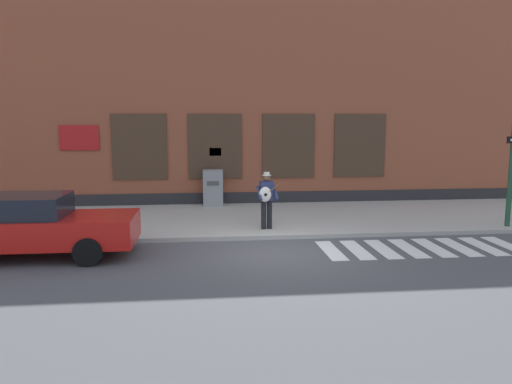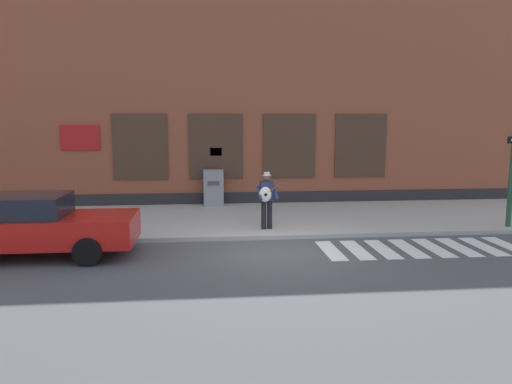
% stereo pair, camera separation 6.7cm
% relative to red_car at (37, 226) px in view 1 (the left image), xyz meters
% --- Properties ---
extents(ground_plane, '(160.00, 160.00, 0.00)m').
position_rel_red_car_xyz_m(ground_plane, '(5.89, -0.25, -0.77)').
color(ground_plane, '#4C4C51').
extents(sidewalk, '(28.00, 5.43, 0.12)m').
position_rel_red_car_xyz_m(sidewalk, '(5.89, 3.82, -0.71)').
color(sidewalk, '#ADAAA3').
rests_on(sidewalk, ground).
extents(building_backdrop, '(28.00, 4.06, 8.40)m').
position_rel_red_car_xyz_m(building_backdrop, '(5.89, 8.53, 3.42)').
color(building_backdrop, brown).
rests_on(building_backdrop, ground).
extents(crosswalk, '(5.20, 1.90, 0.01)m').
position_rel_red_car_xyz_m(crosswalk, '(9.63, -0.19, -0.76)').
color(crosswalk, silver).
rests_on(crosswalk, ground).
extents(red_car, '(4.62, 2.02, 1.53)m').
position_rel_red_car_xyz_m(red_car, '(0.00, 0.00, 0.00)').
color(red_car, red).
rests_on(red_car, ground).
extents(busker, '(0.73, 0.56, 1.68)m').
position_rel_red_car_xyz_m(busker, '(5.85, 1.95, 0.31)').
color(busker, black).
rests_on(busker, sidewalk).
extents(utility_box, '(0.73, 0.52, 1.34)m').
position_rel_red_car_xyz_m(utility_box, '(4.38, 6.09, 0.02)').
color(utility_box, gray).
rests_on(utility_box, sidewalk).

